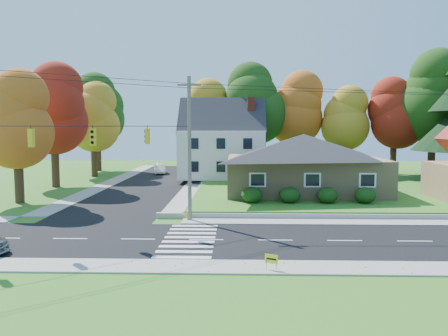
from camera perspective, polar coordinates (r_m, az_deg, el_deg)
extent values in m
plane|color=#3D7923|center=(25.73, -2.34, -9.37)|extent=(120.00, 120.00, 0.00)
cube|color=black|center=(25.72, -2.34, -9.35)|extent=(90.00, 8.00, 0.02)
cube|color=black|center=(52.15, -9.15, -1.89)|extent=(8.00, 44.00, 0.02)
cube|color=#9C9A90|center=(30.57, -1.69, -6.91)|extent=(90.00, 2.00, 0.08)
cube|color=#9C9A90|center=(20.93, -3.31, -12.75)|extent=(90.00, 2.00, 0.08)
cube|color=#3D7923|center=(47.60, 15.31, -2.41)|extent=(30.00, 30.00, 0.50)
cube|color=tan|center=(41.53, 10.29, -0.85)|extent=(14.00, 10.00, 3.20)
pyramid|color=#26262B|center=(41.33, 10.35, 2.87)|extent=(14.60, 10.60, 2.20)
cube|color=silver|center=(52.94, -0.26, 1.86)|extent=(10.00, 8.00, 5.60)
pyramid|color=#26262B|center=(52.85, -0.26, 6.20)|extent=(10.40, 8.40, 2.40)
cube|color=brown|center=(52.86, 3.55, 4.02)|extent=(0.90, 0.90, 9.60)
ellipsoid|color=#163A10|center=(35.06, 3.67, -3.51)|extent=(1.70, 1.70, 1.27)
ellipsoid|color=#163A10|center=(35.29, 8.56, -3.50)|extent=(1.70, 1.70, 1.27)
ellipsoid|color=#163A10|center=(35.78, 13.34, -3.46)|extent=(1.70, 1.70, 1.27)
ellipsoid|color=#163A10|center=(36.51, 17.96, -3.41)|extent=(1.70, 1.70, 1.27)
cylinder|color=#666059|center=(30.23, -4.53, 2.43)|extent=(0.26, 0.26, 10.00)
cube|color=#666059|center=(30.33, -4.59, 10.76)|extent=(1.60, 0.12, 0.12)
cube|color=gold|center=(26.16, -23.87, 3.61)|extent=(0.26, 0.34, 1.00)
cube|color=gold|center=(27.15, -16.75, 3.89)|extent=(0.34, 0.26, 1.00)
cube|color=gold|center=(28.61, -9.98, 4.10)|extent=(0.26, 0.34, 1.00)
cylinder|color=black|center=(26.66, -19.89, 5.17)|extent=(13.02, 10.43, 0.04)
cylinder|color=#3F2A19|center=(59.03, -2.01, 2.13)|extent=(0.80, 0.80, 5.40)
sphere|color=#B28722|center=(58.94, -2.02, 5.92)|extent=(6.72, 6.72, 6.72)
sphere|color=#B28722|center=(58.98, -2.02, 7.55)|extent=(5.91, 5.91, 5.91)
sphere|color=#B28722|center=(59.06, -2.03, 9.18)|extent=(5.11, 5.11, 5.11)
cylinder|color=#3F2A19|center=(57.93, 3.87, 2.50)|extent=(0.86, 0.86, 6.30)
sphere|color=#214814|center=(57.88, 3.90, 7.01)|extent=(7.84, 7.84, 7.84)
sphere|color=#214814|center=(57.97, 3.91, 8.94)|extent=(6.90, 6.90, 6.90)
sphere|color=#214814|center=(58.13, 3.92, 10.87)|extent=(5.96, 5.96, 5.96)
cylinder|color=#3F2A19|center=(59.48, 9.62, 2.30)|extent=(0.83, 0.83, 5.85)
sphere|color=#BF591A|center=(59.40, 9.68, 6.37)|extent=(7.28, 7.28, 7.28)
sphere|color=#BF591A|center=(59.46, 9.71, 8.12)|extent=(6.41, 6.41, 6.41)
sphere|color=#BF591A|center=(59.58, 9.74, 9.87)|extent=(5.53, 5.53, 5.53)
cylinder|color=#3F2A19|center=(59.66, 15.46, 1.75)|extent=(0.77, 0.77, 4.95)
sphere|color=#B28722|center=(59.55, 15.55, 5.19)|extent=(6.16, 6.16, 6.16)
sphere|color=#B28722|center=(59.57, 15.59, 6.67)|extent=(5.42, 5.42, 5.42)
sphere|color=#B28722|center=(59.63, 15.63, 8.15)|extent=(4.68, 4.68, 4.68)
cylinder|color=#3F2A19|center=(60.41, 21.23, 1.84)|extent=(0.80, 0.80, 5.40)
sphere|color=maroon|center=(60.32, 21.36, 5.54)|extent=(6.72, 6.72, 6.72)
sphere|color=maroon|center=(60.36, 21.41, 7.13)|extent=(5.91, 5.91, 5.91)
sphere|color=maroon|center=(60.45, 21.47, 8.72)|extent=(5.11, 5.11, 5.11)
cylinder|color=#3F2A19|center=(60.00, 25.50, 2.31)|extent=(0.89, 0.89, 6.75)
sphere|color=#214814|center=(59.98, 25.69, 6.96)|extent=(8.40, 8.40, 8.40)
sphere|color=#214814|center=(60.10, 25.77, 8.96)|extent=(7.39, 7.39, 7.39)
sphere|color=#214814|center=(60.28, 25.85, 10.95)|extent=(6.38, 6.38, 6.38)
cylinder|color=#3F2A19|center=(41.51, -25.22, -0.76)|extent=(0.77, 0.77, 4.95)
sphere|color=#BF591A|center=(41.32, -25.42, 4.17)|extent=(6.16, 6.16, 6.16)
sphere|color=#BF591A|center=(41.33, -25.50, 6.31)|extent=(5.42, 5.42, 5.42)
sphere|color=#BF591A|center=(41.39, -25.59, 8.43)|extent=(4.68, 4.68, 4.68)
cylinder|color=#3F2A19|center=(50.94, -21.18, 0.94)|extent=(0.83, 0.83, 5.85)
sphere|color=maroon|center=(50.81, -21.34, 5.69)|extent=(7.28, 7.28, 7.28)
sphere|color=maroon|center=(50.87, -21.41, 7.74)|extent=(6.41, 6.41, 6.41)
sphere|color=maroon|center=(50.99, -21.48, 9.78)|extent=(5.53, 5.53, 5.53)
cylinder|color=#3F2A19|center=(59.95, -16.59, 1.48)|extent=(0.80, 0.80, 5.40)
sphere|color=#B28722|center=(59.83, -16.70, 5.21)|extent=(6.72, 6.72, 6.72)
sphere|color=#B28722|center=(59.85, -16.74, 6.81)|extent=(5.91, 5.91, 5.91)
sphere|color=#B28722|center=(59.93, -16.78, 8.42)|extent=(5.11, 5.11, 5.11)
cylinder|color=#3F2A19|center=(68.14, -16.11, 2.31)|extent=(0.86, 0.86, 6.30)
sphere|color=#214814|center=(68.06, -16.21, 6.14)|extent=(7.84, 7.84, 7.84)
sphere|color=#214814|center=(68.13, -16.25, 7.79)|extent=(6.90, 6.90, 6.90)
sphere|color=#214814|center=(68.24, -16.29, 9.43)|extent=(5.96, 5.96, 5.96)
imported|color=white|center=(61.82, -8.38, -0.11)|extent=(2.24, 4.29, 1.34)
cylinder|color=#D8C000|center=(31.05, -4.72, -6.73)|extent=(0.31, 0.31, 0.09)
cylinder|color=#D8C000|center=(31.00, -4.72, -6.26)|extent=(0.21, 0.21, 0.48)
sphere|color=#D8C000|center=(30.94, -4.73, -5.73)|extent=(0.23, 0.23, 0.23)
cylinder|color=#D8C000|center=(30.98, -4.72, -6.10)|extent=(0.40, 0.25, 0.10)
cylinder|color=black|center=(20.45, 5.54, -12.56)|extent=(0.02, 0.02, 0.51)
cylinder|color=black|center=(20.49, 6.84, -12.54)|extent=(0.02, 0.02, 0.51)
cube|color=yellow|center=(20.37, 6.20, -11.73)|extent=(0.58, 0.28, 0.41)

